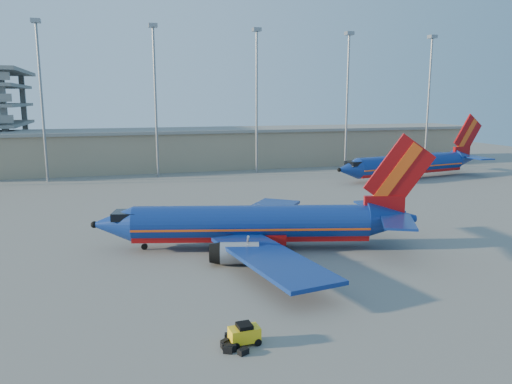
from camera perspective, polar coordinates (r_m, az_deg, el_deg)
ground at (r=55.34m, az=-1.27°, el=-5.06°), size 220.00×220.00×0.00m
terminal_building at (r=112.53m, az=-4.13°, el=5.14°), size 122.00×16.00×8.50m
light_mast_row at (r=99.30m, az=-5.59°, el=12.04°), size 101.60×1.60×28.65m
aircraft_main at (r=50.26m, az=0.35°, el=-3.76°), size 33.61×31.92×11.59m
aircraft_second at (r=99.49m, az=17.45°, el=3.07°), size 35.23×14.43×12.02m
baggage_tug at (r=31.91m, az=-1.33°, el=-15.87°), size 1.95×1.26×1.35m
luggage_pile at (r=31.64m, az=-2.91°, el=-17.14°), size 1.52×2.59×0.46m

